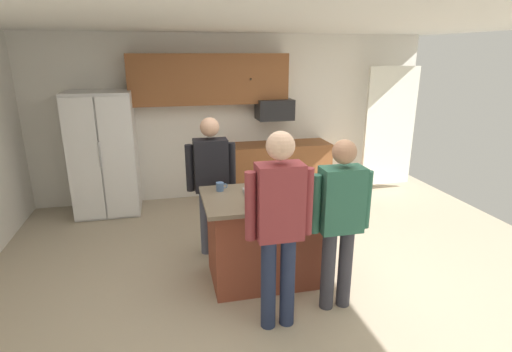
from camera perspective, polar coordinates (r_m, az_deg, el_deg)
The scene contains 18 objects.
floor at distance 4.43m, azimuth 3.62°, elevation -14.25°, with size 7.04×7.04×0.00m, color #B7A88E.
ceiling at distance 3.79m, azimuth 4.41°, elevation 21.53°, with size 7.04×7.04×0.00m, color white.
back_wall at distance 6.59m, azimuth -3.16°, elevation 8.38°, with size 6.40×0.10×2.60m, color white.
french_door_window_panel at distance 7.17m, azimuth 18.53°, elevation 6.62°, with size 0.90×0.06×2.00m, color white.
cabinet_run_upper at distance 6.27m, azimuth -6.64°, elevation 13.59°, with size 2.40×0.38×0.75m.
cabinet_run_lower at distance 6.60m, azimuth 2.58°, elevation 0.83°, with size 1.80×0.63×0.90m.
refrigerator at distance 6.22m, azimuth -20.87°, elevation 2.96°, with size 0.91×0.76×1.80m.
microwave_over_range at distance 6.41m, azimuth 2.65°, elevation 9.49°, with size 0.56×0.40×0.32m, color black.
kitchen_island at distance 4.20m, azimuth 0.93°, elevation -8.72°, with size 1.20×0.87×0.93m.
person_guest_right at distance 3.64m, azimuth 11.92°, elevation -5.55°, with size 0.57×0.22×1.62m.
person_elder_center at distance 4.60m, azimuth -6.40°, elevation -0.26°, with size 0.57×0.22×1.63m.
person_guest_by_door at distance 3.28m, azimuth 3.32°, elevation -6.20°, with size 0.57×0.23×1.74m.
mug_ceramic_white at distance 4.34m, azimuth 4.80°, elevation -0.60°, with size 0.13×0.09×0.11m.
mug_blue_stoneware at distance 4.16m, azimuth -5.14°, elevation -1.52°, with size 0.12×0.08×0.09m.
glass_stout_tall at distance 4.17m, azimuth 5.02°, elevation -1.10°, with size 0.07×0.07×0.15m.
tumbler_amber at distance 3.74m, azimuth -1.06°, elevation -3.10°, with size 0.06×0.06×0.16m.
glass_pilsner at distance 3.81m, azimuth 2.28°, elevation -2.75°, with size 0.07×0.07×0.16m.
serving_tray at distance 4.05m, azimuth 1.50°, elevation -2.38°, with size 0.44×0.30×0.04m.
Camera 1 is at (-1.11, -3.61, 2.31)m, focal length 28.01 mm.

